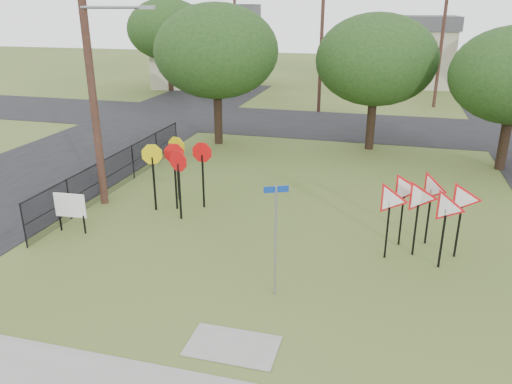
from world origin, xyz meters
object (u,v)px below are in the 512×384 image
Objects in this scene: street_name_sign at (275,234)px; stop_sign_cluster at (177,160)px; yield_sign_cluster at (425,200)px; info_board at (70,207)px.

stop_sign_cluster is at bearing 134.64° from street_name_sign.
street_name_sign is at bearing -137.99° from yield_sign_cluster.
stop_sign_cluster is 0.82× the size of yield_sign_cluster.
yield_sign_cluster is 11.14m from info_board.
info_board is (-11.02, -1.37, -0.85)m from yield_sign_cluster.
stop_sign_cluster reaches higher than info_board.
info_board is (-2.59, -2.82, -0.95)m from stop_sign_cluster.
stop_sign_cluster is at bearing 170.24° from yield_sign_cluster.
street_name_sign reaches higher than yield_sign_cluster.
street_name_sign is at bearing -45.36° from stop_sign_cluster.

